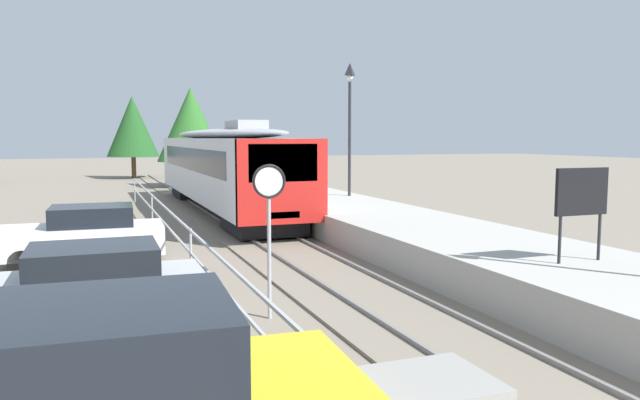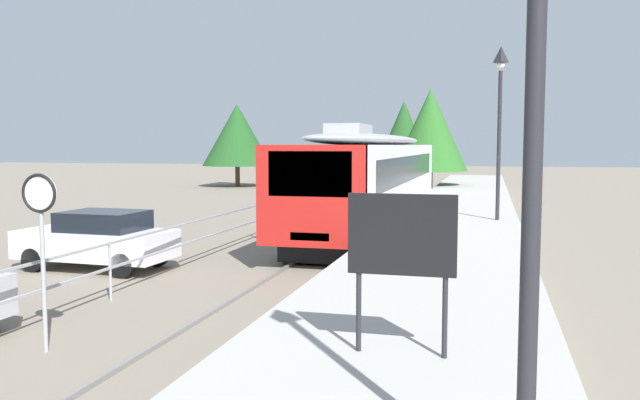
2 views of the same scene
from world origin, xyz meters
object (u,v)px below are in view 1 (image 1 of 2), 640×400
(parked_hatchback_silver, at_px, (82,291))
(platform_lamp_mid_platform, at_px, (350,104))
(speed_limit_sign, at_px, (269,202))
(platform_notice_board, at_px, (582,195))
(commuter_train, at_px, (222,164))
(parked_hatchback_white, at_px, (84,235))

(parked_hatchback_silver, bearing_deg, platform_lamp_mid_platform, 50.74)
(speed_limit_sign, bearing_deg, platform_notice_board, -13.62)
(commuter_train, distance_m, platform_lamp_mid_platform, 6.21)
(parked_hatchback_white, bearing_deg, parked_hatchback_silver, -90.00)
(platform_lamp_mid_platform, height_order, parked_hatchback_white, platform_lamp_mid_platform)
(speed_limit_sign, bearing_deg, parked_hatchback_silver, 179.78)
(commuter_train, height_order, platform_lamp_mid_platform, platform_lamp_mid_platform)
(commuter_train, distance_m, platform_notice_board, 17.50)
(parked_hatchback_silver, xyz_separation_m, parked_hatchback_white, (-0.00, 6.15, 0.00))
(platform_lamp_mid_platform, xyz_separation_m, speed_limit_sign, (-6.93, -12.35, -2.50))
(commuter_train, distance_m, parked_hatchback_silver, 16.77)
(parked_hatchback_silver, bearing_deg, platform_notice_board, -8.97)
(platform_notice_board, distance_m, parked_hatchback_silver, 9.12)
(platform_lamp_mid_platform, distance_m, parked_hatchback_silver, 16.38)
(parked_hatchback_white, bearing_deg, platform_notice_board, -40.32)
(speed_limit_sign, height_order, parked_hatchback_white, speed_limit_sign)
(commuter_train, height_order, speed_limit_sign, commuter_train)
(platform_lamp_mid_platform, relative_size, platform_notice_board, 2.97)
(commuter_train, distance_m, speed_limit_sign, 15.96)
(platform_notice_board, bearing_deg, parked_hatchback_white, 139.68)
(platform_notice_board, xyz_separation_m, parked_hatchback_white, (-8.90, 7.56, -1.40))
(platform_lamp_mid_platform, height_order, speed_limit_sign, platform_lamp_mid_platform)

